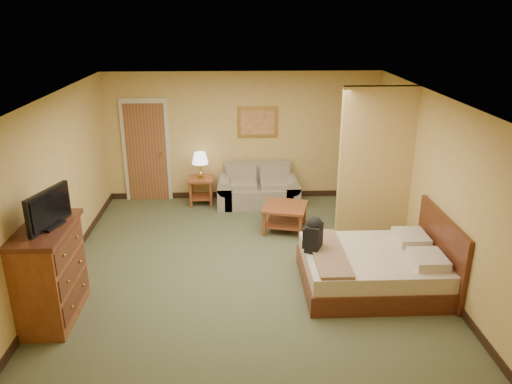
{
  "coord_description": "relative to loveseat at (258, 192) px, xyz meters",
  "views": [
    {
      "loc": [
        -0.13,
        -6.84,
        3.72
      ],
      "look_at": [
        0.17,
        0.6,
        0.99
      ],
      "focal_mm": 35.0,
      "sensor_mm": 36.0,
      "label": 1
    }
  ],
  "objects": [
    {
      "name": "floor",
      "position": [
        -0.3,
        -2.57,
        -0.27
      ],
      "size": [
        6.0,
        6.0,
        0.0
      ],
      "primitive_type": "plane",
      "color": "#4E5537",
      "rests_on": "ground"
    },
    {
      "name": "ceiling",
      "position": [
        -0.3,
        -2.57,
        2.33
      ],
      "size": [
        6.0,
        6.0,
        0.0
      ],
      "primitive_type": "plane",
      "rotation": [
        3.14,
        0.0,
        0.0
      ],
      "color": "white",
      "rests_on": "back_wall"
    },
    {
      "name": "back_wall",
      "position": [
        -0.3,
        0.43,
        1.03
      ],
      "size": [
        5.5,
        0.02,
        2.6
      ],
      "primitive_type": "cube",
      "color": "tan",
      "rests_on": "floor"
    },
    {
      "name": "left_wall",
      "position": [
        -3.05,
        -2.57,
        1.03
      ],
      "size": [
        0.02,
        6.0,
        2.6
      ],
      "primitive_type": "cube",
      "color": "tan",
      "rests_on": "floor"
    },
    {
      "name": "right_wall",
      "position": [
        2.45,
        -2.57,
        1.03
      ],
      "size": [
        0.02,
        6.0,
        2.6
      ],
      "primitive_type": "cube",
      "color": "tan",
      "rests_on": "floor"
    },
    {
      "name": "partition",
      "position": [
        1.85,
        -1.65,
        1.03
      ],
      "size": [
        1.2,
        0.15,
        2.6
      ],
      "primitive_type": "cube",
      "color": "tan",
      "rests_on": "floor"
    },
    {
      "name": "door",
      "position": [
        -2.25,
        0.39,
        0.76
      ],
      "size": [
        0.94,
        0.16,
        2.1
      ],
      "color": "beige",
      "rests_on": "floor"
    },
    {
      "name": "baseboard",
      "position": [
        -0.3,
        0.42,
        -0.21
      ],
      "size": [
        5.5,
        0.02,
        0.12
      ],
      "primitive_type": "cube",
      "color": "black",
      "rests_on": "floor"
    },
    {
      "name": "loveseat",
      "position": [
        0.0,
        0.0,
        0.0
      ],
      "size": [
        1.63,
        0.76,
        0.82
      ],
      "color": "gray",
      "rests_on": "floor"
    },
    {
      "name": "side_table",
      "position": [
        -1.15,
        0.08,
        0.09
      ],
      "size": [
        0.5,
        0.5,
        0.55
      ],
      "color": "brown",
      "rests_on": "floor"
    },
    {
      "name": "table_lamp",
      "position": [
        -1.15,
        0.08,
        0.68
      ],
      "size": [
        0.32,
        0.32,
        0.53
      ],
      "color": "#B69843",
      "rests_on": "side_table"
    },
    {
      "name": "coffee_table",
      "position": [
        0.41,
        -1.28,
        0.07
      ],
      "size": [
        0.89,
        0.89,
        0.47
      ],
      "rotation": [
        0.0,
        0.0,
        -0.24
      ],
      "color": "brown",
      "rests_on": "floor"
    },
    {
      "name": "wall_picture",
      "position": [
        0.0,
        0.4,
        1.33
      ],
      "size": [
        0.8,
        0.04,
        0.62
      ],
      "color": "#B78E3F",
      "rests_on": "back_wall"
    },
    {
      "name": "dresser",
      "position": [
        -2.77,
        -3.83,
        0.37
      ],
      "size": [
        0.62,
        1.18,
        1.26
      ],
      "color": "brown",
      "rests_on": "floor"
    },
    {
      "name": "tv",
      "position": [
        -2.67,
        -3.83,
        1.22
      ],
      "size": [
        0.28,
        0.75,
        0.47
      ],
      "rotation": [
        0.0,
        0.0,
        -0.3
      ],
      "color": "black",
      "rests_on": "dresser"
    },
    {
      "name": "bed",
      "position": [
        1.52,
        -3.24,
        0.02
      ],
      "size": [
        1.96,
        1.65,
        1.07
      ],
      "color": "#4A1F11",
      "rests_on": "floor"
    },
    {
      "name": "backpack",
      "position": [
        0.64,
        -3.12,
        0.52
      ],
      "size": [
        0.3,
        0.34,
        0.5
      ],
      "rotation": [
        0.0,
        0.0,
        -0.42
      ],
      "color": "black",
      "rests_on": "bed"
    }
  ]
}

